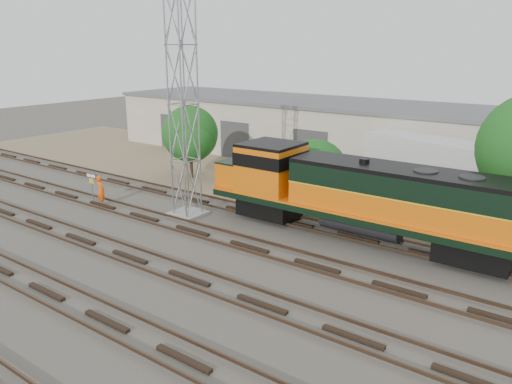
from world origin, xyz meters
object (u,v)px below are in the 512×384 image
Objects in this scene: signal_tower at (183,108)px; semi_trailer at (466,170)px; locomotive at (357,194)px; worker at (101,191)px.

semi_trailer is (13.50, 10.78, -3.90)m from signal_tower.
locomotive is 1.30× the size of semi_trailer.
signal_tower is 6.74× the size of worker.
semi_trailer is at bearing 66.78° from locomotive.
worker is 0.14× the size of semi_trailer.
signal_tower is 8.38m from worker.
signal_tower reaches higher than worker.
locomotive is at bearing 14.44° from signal_tower.
locomotive is at bearing -94.49° from semi_trailer.
signal_tower is 0.96× the size of semi_trailer.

